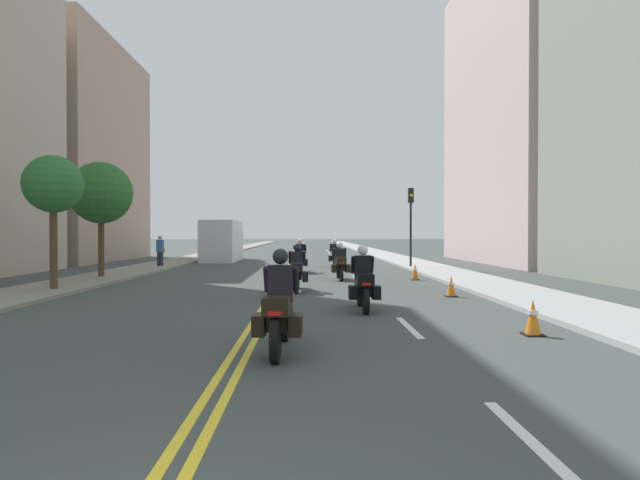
% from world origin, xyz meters
% --- Properties ---
extents(ground_plane, '(264.00, 264.00, 0.00)m').
position_xyz_m(ground_plane, '(0.00, 48.00, 0.00)').
color(ground_plane, '#3D4543').
extents(sidewalk_left, '(2.72, 144.00, 0.12)m').
position_xyz_m(sidewalk_left, '(-7.67, 48.00, 0.06)').
color(sidewalk_left, gray).
rests_on(sidewalk_left, ground).
extents(sidewalk_right, '(2.72, 144.00, 0.12)m').
position_xyz_m(sidewalk_right, '(7.67, 48.00, 0.06)').
color(sidewalk_right, '#9E9E9F').
rests_on(sidewalk_right, ground).
extents(centreline_yellow_inner, '(0.12, 132.00, 0.01)m').
position_xyz_m(centreline_yellow_inner, '(-0.12, 48.00, 0.00)').
color(centreline_yellow_inner, yellow).
rests_on(centreline_yellow_inner, ground).
extents(centreline_yellow_outer, '(0.12, 132.00, 0.01)m').
position_xyz_m(centreline_yellow_outer, '(0.12, 48.00, 0.00)').
color(centreline_yellow_outer, yellow).
rests_on(centreline_yellow_outer, ground).
extents(lane_dashes_white, '(0.14, 56.40, 0.01)m').
position_xyz_m(lane_dashes_white, '(3.16, 29.00, 0.00)').
color(lane_dashes_white, silver).
rests_on(lane_dashes_white, ground).
extents(building_left_1, '(7.33, 13.77, 15.25)m').
position_xyz_m(building_left_1, '(-15.85, 34.78, 7.63)').
color(building_left_1, tan).
rests_on(building_left_1, ground).
extents(building_right_1, '(6.41, 16.49, 20.23)m').
position_xyz_m(building_right_1, '(15.39, 31.84, 10.12)').
color(building_right_1, '#C8AAAE').
rests_on(building_right_1, ground).
extents(motorcycle_0, '(0.78, 2.32, 1.68)m').
position_xyz_m(motorcycle_0, '(0.63, 5.76, 0.67)').
color(motorcycle_0, black).
rests_on(motorcycle_0, ground).
extents(motorcycle_1, '(0.76, 2.11, 1.64)m').
position_xyz_m(motorcycle_1, '(2.45, 10.31, 0.66)').
color(motorcycle_1, black).
rests_on(motorcycle_1, ground).
extents(motorcycle_2, '(0.76, 2.29, 1.60)m').
position_xyz_m(motorcycle_2, '(0.71, 14.77, 0.65)').
color(motorcycle_2, black).
rests_on(motorcycle_2, ground).
extents(motorcycle_3, '(0.78, 2.15, 1.57)m').
position_xyz_m(motorcycle_3, '(2.39, 18.98, 0.66)').
color(motorcycle_3, black).
rests_on(motorcycle_3, ground).
extents(motorcycle_4, '(0.78, 2.29, 1.68)m').
position_xyz_m(motorcycle_4, '(0.68, 23.14, 0.69)').
color(motorcycle_4, black).
rests_on(motorcycle_4, ground).
extents(motorcycle_5, '(0.76, 2.23, 1.60)m').
position_xyz_m(motorcycle_5, '(2.61, 27.57, 0.66)').
color(motorcycle_5, black).
rests_on(motorcycle_5, ground).
extents(traffic_cone_0, '(0.36, 0.36, 0.68)m').
position_xyz_m(traffic_cone_0, '(5.33, 7.10, 0.34)').
color(traffic_cone_0, black).
rests_on(traffic_cone_0, ground).
extents(traffic_cone_1, '(0.36, 0.36, 0.64)m').
position_xyz_m(traffic_cone_1, '(5.44, 13.16, 0.32)').
color(traffic_cone_1, black).
rests_on(traffic_cone_1, ground).
extents(traffic_cone_2, '(0.35, 0.35, 0.69)m').
position_xyz_m(traffic_cone_2, '(5.50, 18.87, 0.34)').
color(traffic_cone_2, black).
rests_on(traffic_cone_2, ground).
extents(traffic_light_near, '(0.28, 0.38, 4.41)m').
position_xyz_m(traffic_light_near, '(6.71, 26.00, 3.07)').
color(traffic_light_near, black).
rests_on(traffic_light_near, ground).
extents(pedestrian_0, '(0.51, 0.34, 1.81)m').
position_xyz_m(pedestrian_0, '(-7.17, 26.67, 0.94)').
color(pedestrian_0, '#212637').
rests_on(pedestrian_0, ground).
extents(street_tree_0, '(2.59, 2.59, 4.93)m').
position_xyz_m(street_tree_0, '(-7.63, 19.56, 3.61)').
color(street_tree_0, '#473422').
rests_on(street_tree_0, ground).
extents(street_tree_1, '(1.88, 1.88, 4.48)m').
position_xyz_m(street_tree_1, '(-7.25, 14.64, 3.49)').
color(street_tree_1, '#4D3821').
rests_on(street_tree_1, ground).
extents(parked_truck, '(2.20, 6.50, 2.80)m').
position_xyz_m(parked_truck, '(-4.91, 34.25, 1.27)').
color(parked_truck, silver).
rests_on(parked_truck, ground).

